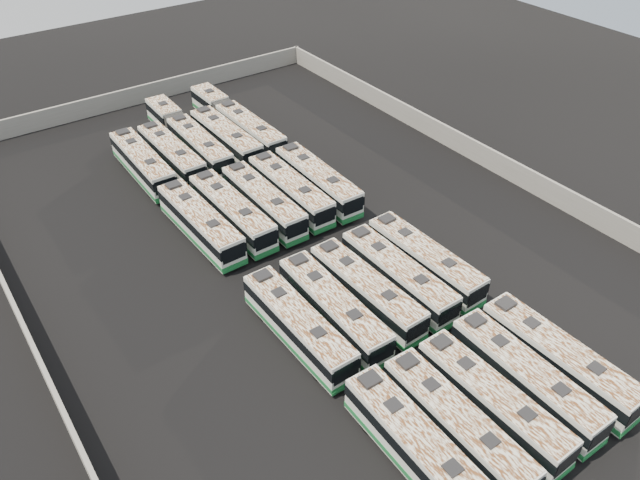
{
  "coord_description": "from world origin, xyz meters",
  "views": [
    {
      "loc": [
        -23.39,
        -33.52,
        32.38
      ],
      "look_at": [
        0.16,
        -0.42,
        1.6
      ],
      "focal_mm": 35.0,
      "sensor_mm": 36.0,
      "label": 1
    }
  ],
  "objects": [
    {
      "name": "bus_front_left",
      "position": [
        -3.75,
        -19.76,
        1.57
      ],
      "size": [
        2.47,
        10.92,
        3.07
      ],
      "rotation": [
        0.0,
        0.0,
        -0.02
      ],
      "color": "silver",
      "rests_on": "ground"
    },
    {
      "name": "bus_midfront_far_left",
      "position": [
        -6.75,
        -7.53,
        1.58
      ],
      "size": [
        2.39,
        11.0,
        3.09
      ],
      "rotation": [
        0.0,
        0.0,
        0.01
      ],
      "color": "silver",
      "rests_on": "ground"
    },
    {
      "name": "bus_midfront_right",
      "position": [
        2.38,
        -7.53,
        1.59
      ],
      "size": [
        2.37,
        11.03,
        3.1
      ],
      "rotation": [
        0.0,
        0.0,
        0.0
      ],
      "color": "silver",
      "rests_on": "ground"
    },
    {
      "name": "bus_midback_far_left",
      "position": [
        -6.74,
        7.37,
        1.63
      ],
      "size": [
        2.63,
        11.36,
        3.18
      ],
      "rotation": [
        0.0,
        0.0,
        0.02
      ],
      "color": "silver",
      "rests_on": "ground"
    },
    {
      "name": "bus_midfront_far_right",
      "position": [
        5.32,
        -7.33,
        1.59
      ],
      "size": [
        2.56,
        11.07,
        3.1
      ],
      "rotation": [
        0.0,
        0.0,
        0.02
      ],
      "color": "silver",
      "rests_on": "ground"
    },
    {
      "name": "bus_midback_right",
      "position": [
        2.3,
        7.26,
        1.61
      ],
      "size": [
        2.5,
        11.18,
        3.14
      ],
      "rotation": [
        0.0,
        0.0,
        -0.01
      ],
      "color": "silver",
      "rests_on": "ground"
    },
    {
      "name": "bus_back_left",
      "position": [
        -3.73,
        19.69,
        1.59
      ],
      "size": [
        2.45,
        11.06,
        3.11
      ],
      "rotation": [
        0.0,
        0.0,
        0.01
      ],
      "color": "silver",
      "rests_on": "ground"
    },
    {
      "name": "bus_back_right",
      "position": [
        2.36,
        19.56,
        1.63
      ],
      "size": [
        2.5,
        11.34,
        3.19
      ],
      "rotation": [
        0.0,
        0.0,
        0.01
      ],
      "color": "silver",
      "rests_on": "ground"
    },
    {
      "name": "bus_midback_far_right",
      "position": [
        5.28,
        7.14,
        1.63
      ],
      "size": [
        2.67,
        11.37,
        3.19
      ],
      "rotation": [
        0.0,
        0.0,
        -0.02
      ],
      "color": "silver",
      "rests_on": "ground"
    },
    {
      "name": "bus_front_far_left",
      "position": [
        -6.67,
        -19.73,
        1.62
      ],
      "size": [
        2.66,
        11.31,
        3.17
      ],
      "rotation": [
        0.0,
        0.0,
        -0.02
      ],
      "color": "silver",
      "rests_on": "ground"
    },
    {
      "name": "bus_midback_left",
      "position": [
        -3.74,
        7.29,
        1.62
      ],
      "size": [
        2.53,
        11.3,
        3.17
      ],
      "rotation": [
        0.0,
        0.0,
        0.01
      ],
      "color": "silver",
      "rests_on": "ground"
    },
    {
      "name": "bus_front_far_right",
      "position": [
        5.36,
        -19.95,
        1.62
      ],
      "size": [
        2.57,
        11.26,
        3.16
      ],
      "rotation": [
        0.0,
        0.0,
        0.02
      ],
      "color": "silver",
      "rests_on": "ground"
    },
    {
      "name": "perimeter_wall",
      "position": [
        0.0,
        0.0,
        1.1
      ],
      "size": [
        45.2,
        73.2,
        2.2
      ],
      "color": "slate",
      "rests_on": "ground"
    },
    {
      "name": "bus_midfront_center",
      "position": [
        -0.65,
        -7.47,
        1.57
      ],
      "size": [
        2.58,
        10.95,
        3.07
      ],
      "rotation": [
        0.0,
        0.0,
        0.02
      ],
      "color": "silver",
      "rests_on": "ground"
    },
    {
      "name": "bus_back_far_right",
      "position": [
        5.26,
        22.52,
        1.58
      ],
      "size": [
        2.46,
        17.09,
        3.09
      ],
      "rotation": [
        0.0,
        0.0,
        0.01
      ],
      "color": "silver",
      "rests_on": "ground"
    },
    {
      "name": "bus_back_center",
      "position": [
        -0.61,
        22.55,
        1.57
      ],
      "size": [
        2.64,
        17.02,
        3.08
      ],
      "rotation": [
        0.0,
        0.0,
        -0.02
      ],
      "color": "silver",
      "rests_on": "ground"
    },
    {
      "name": "bus_midback_center",
      "position": [
        -0.67,
        7.11,
        1.59
      ],
      "size": [
        2.43,
        11.09,
        3.12
      ],
      "rotation": [
        0.0,
        0.0,
        -0.01
      ],
      "color": "silver",
      "rests_on": "ground"
    },
    {
      "name": "bus_front_center",
      "position": [
        -0.74,
        -19.79,
        1.56
      ],
      "size": [
        2.44,
        10.89,
        3.06
      ],
      "rotation": [
        0.0,
        0.0,
        0.01
      ],
      "color": "silver",
      "rests_on": "ground"
    },
    {
      "name": "bus_midfront_left",
      "position": [
        -3.74,
        -7.59,
        1.6
      ],
      "size": [
        2.61,
        11.15,
        3.12
      ],
      "rotation": [
        0.0,
        0.0,
        -0.02
      ],
      "color": "silver",
      "rests_on": "ground"
    },
    {
      "name": "bus_front_right",
      "position": [
        2.35,
        -19.77,
        1.59
      ],
      "size": [
        2.5,
        11.06,
        3.1
      ],
      "rotation": [
        0.0,
        0.0,
        -0.02
      ],
      "color": "silver",
      "rests_on": "ground"
    },
    {
      "name": "bus_back_far_left",
      "position": [
        -6.77,
        19.73,
        1.61
      ],
      "size": [
        2.53,
        11.24,
        3.16
      ],
      "rotation": [
        0.0,
        0.0,
        -0.01
      ],
      "color": "silver",
      "rests_on": "ground"
    },
    {
      "name": "ground",
      "position": [
        0.0,
        0.0,
        0.0
      ],
      "size": [
        140.0,
        140.0,
        0.0
      ],
      "primitive_type": "plane",
      "color": "black",
      "rests_on": "ground"
    }
  ]
}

